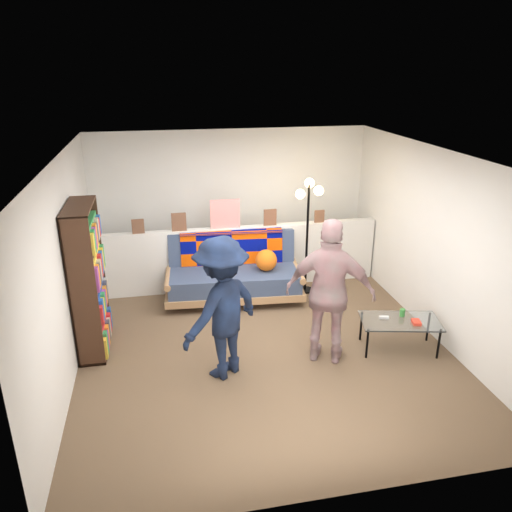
{
  "coord_description": "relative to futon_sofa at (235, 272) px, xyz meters",
  "views": [
    {
      "loc": [
        -1.18,
        -5.44,
        3.36
      ],
      "look_at": [
        0.0,
        0.4,
        1.05
      ],
      "focal_mm": 35.0,
      "sensor_mm": 36.0,
      "label": 1
    }
  ],
  "objects": [
    {
      "name": "ground",
      "position": [
        0.13,
        -1.42,
        -0.41
      ],
      "size": [
        5.0,
        5.0,
        0.0
      ],
      "primitive_type": "plane",
      "color": "brown",
      "rests_on": "ground"
    },
    {
      "name": "room_shell",
      "position": [
        0.13,
        -0.95,
        1.26
      ],
      "size": [
        4.6,
        5.05,
        2.45
      ],
      "color": "silver",
      "rests_on": "ground"
    },
    {
      "name": "half_wall_ledge",
      "position": [
        0.13,
        0.38,
        0.09
      ],
      "size": [
        4.45,
        0.15,
        1.0
      ],
      "primitive_type": "cube",
      "color": "silver",
      "rests_on": "ground"
    },
    {
      "name": "ledge_decor",
      "position": [
        -0.1,
        0.36,
        0.77
      ],
      "size": [
        2.97,
        0.02,
        0.45
      ],
      "color": "brown",
      "rests_on": "half_wall_ledge"
    },
    {
      "name": "futon_sofa",
      "position": [
        0.0,
        0.0,
        0.0
      ],
      "size": [
        2.1,
        1.12,
        0.87
      ],
      "color": "#A77A51",
      "rests_on": "ground"
    },
    {
      "name": "bookshelf",
      "position": [
        -1.96,
        -1.08,
        0.46
      ],
      "size": [
        0.31,
        0.92,
        1.85
      ],
      "color": "#321B10",
      "rests_on": "ground"
    },
    {
      "name": "coffee_table",
      "position": [
        1.77,
        -1.88,
        -0.03
      ],
      "size": [
        1.05,
        0.72,
        0.5
      ],
      "color": "black",
      "rests_on": "ground"
    },
    {
      "name": "floor_lamp",
      "position": [
        1.13,
        0.03,
        0.85
      ],
      "size": [
        0.38,
        0.32,
        1.77
      ],
      "color": "black",
      "rests_on": "ground"
    },
    {
      "name": "person_left",
      "position": [
        -0.45,
        -1.95,
        0.42
      ],
      "size": [
        1.22,
        1.14,
        1.66
      ],
      "primitive_type": "imported",
      "rotation": [
        0.0,
        0.0,
        3.8
      ],
      "color": "black",
      "rests_on": "ground"
    },
    {
      "name": "person_right",
      "position": [
        0.82,
        -1.91,
        0.48
      ],
      "size": [
        1.12,
        0.83,
        1.77
      ],
      "primitive_type": "imported",
      "rotation": [
        0.0,
        0.0,
        2.71
      ],
      "color": "#D1878E",
      "rests_on": "ground"
    }
  ]
}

